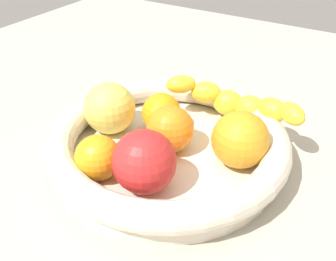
% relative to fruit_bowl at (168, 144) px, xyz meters
% --- Properties ---
extents(kitchen_counter, '(1.20, 1.20, 0.03)m').
position_rel_fruit_bowl_xyz_m(kitchen_counter, '(0.00, 0.00, -0.04)').
color(kitchen_counter, '#AEA694').
rests_on(kitchen_counter, ground).
extents(fruit_bowl, '(0.30, 0.30, 0.05)m').
position_rel_fruit_bowl_xyz_m(fruit_bowl, '(0.00, 0.00, 0.00)').
color(fruit_bowl, beige).
rests_on(fruit_bowl, kitchen_counter).
extents(banana_draped_left, '(0.07, 0.20, 0.05)m').
position_rel_fruit_bowl_xyz_m(banana_draped_left, '(-0.10, 0.05, 0.02)').
color(banana_draped_left, yellow).
rests_on(banana_draped_left, fruit_bowl).
extents(orange_front, '(0.07, 0.07, 0.07)m').
position_rel_fruit_bowl_xyz_m(orange_front, '(-0.02, 0.08, 0.02)').
color(orange_front, orange).
rests_on(orange_front, fruit_bowl).
extents(orange_mid_left, '(0.05, 0.05, 0.05)m').
position_rel_fruit_bowl_xyz_m(orange_mid_left, '(-0.04, -0.03, 0.02)').
color(orange_mid_left, orange).
rests_on(orange_mid_left, fruit_bowl).
extents(orange_mid_right, '(0.05, 0.05, 0.05)m').
position_rel_fruit_bowl_xyz_m(orange_mid_right, '(0.08, -0.04, 0.02)').
color(orange_mid_right, orange).
rests_on(orange_mid_right, fruit_bowl).
extents(orange_rear, '(0.06, 0.06, 0.06)m').
position_rel_fruit_bowl_xyz_m(orange_rear, '(-0.01, 0.00, 0.02)').
color(orange_rear, orange).
rests_on(orange_rear, fruit_bowl).
extents(tomato_red, '(0.07, 0.07, 0.07)m').
position_rel_fruit_bowl_xyz_m(tomato_red, '(0.07, 0.01, 0.03)').
color(tomato_red, red).
rests_on(tomato_red, fruit_bowl).
extents(apple_yellow, '(0.07, 0.07, 0.07)m').
position_rel_fruit_bowl_xyz_m(apple_yellow, '(0.00, -0.09, 0.02)').
color(apple_yellow, '#E0D256').
rests_on(apple_yellow, fruit_bowl).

